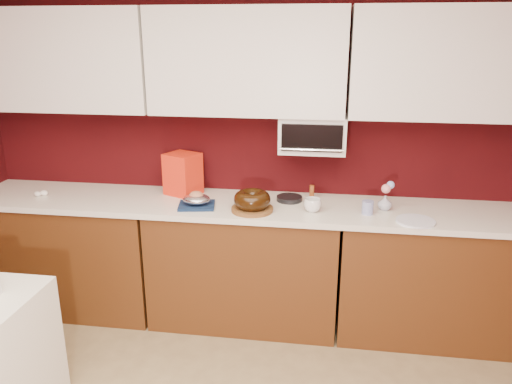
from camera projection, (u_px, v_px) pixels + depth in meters
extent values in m
cube|color=#380709|center=(251.00, 145.00, 3.65)|extent=(4.00, 0.02, 2.50)
cube|color=#542C10|center=(73.00, 253.00, 3.80)|extent=(1.31, 0.58, 0.86)
cube|color=#542C10|center=(245.00, 265.00, 3.61)|extent=(1.31, 0.58, 0.86)
cube|color=#542C10|center=(436.00, 277.00, 3.43)|extent=(1.31, 0.58, 0.86)
cube|color=white|center=(245.00, 206.00, 3.48)|extent=(4.00, 0.62, 0.04)
cube|color=white|center=(60.00, 60.00, 3.50)|extent=(1.31, 0.33, 0.70)
cube|color=white|center=(247.00, 62.00, 3.32)|extent=(1.31, 0.33, 0.70)
cube|color=white|center=(456.00, 63.00, 3.13)|extent=(1.31, 0.33, 0.70)
cube|color=white|center=(313.00, 133.00, 3.42)|extent=(0.45, 0.30, 0.25)
cube|color=black|center=(312.00, 138.00, 3.27)|extent=(0.40, 0.02, 0.18)
cylinder|color=silver|center=(311.00, 150.00, 3.28)|extent=(0.42, 0.02, 0.02)
cylinder|color=brown|center=(252.00, 209.00, 3.32)|extent=(0.29, 0.29, 0.03)
torus|color=black|center=(252.00, 200.00, 3.30)|extent=(0.26, 0.26, 0.10)
cube|color=#122547|center=(197.00, 205.00, 3.40)|extent=(0.28, 0.25, 0.02)
ellipsoid|color=silver|center=(196.00, 199.00, 3.39)|extent=(0.22, 0.20, 0.07)
ellipsoid|color=tan|center=(196.00, 196.00, 3.38)|extent=(0.11, 0.10, 0.06)
cube|color=red|center=(183.00, 174.00, 3.64)|extent=(0.29, 0.28, 0.30)
cylinder|color=black|center=(289.00, 198.00, 3.52)|extent=(0.21, 0.21, 0.03)
imported|color=white|center=(313.00, 204.00, 3.30)|extent=(0.13, 0.13, 0.11)
cylinder|color=#1B3198|center=(368.00, 207.00, 3.26)|extent=(0.08, 0.08, 0.09)
imported|color=#ABB0C2|center=(385.00, 202.00, 3.33)|extent=(0.08, 0.08, 0.11)
sphere|color=pink|center=(386.00, 189.00, 3.30)|extent=(0.06, 0.06, 0.06)
sphere|color=#96ADF0|center=(391.00, 185.00, 3.31)|extent=(0.05, 0.05, 0.05)
cylinder|color=white|center=(416.00, 221.00, 3.13)|extent=(0.28, 0.28, 0.01)
cylinder|color=#94481B|center=(312.00, 192.00, 3.56)|extent=(0.04, 0.04, 0.10)
ellipsoid|color=white|center=(44.00, 193.00, 3.63)|extent=(0.06, 0.06, 0.04)
ellipsoid|color=silver|center=(38.00, 194.00, 3.61)|extent=(0.06, 0.05, 0.04)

